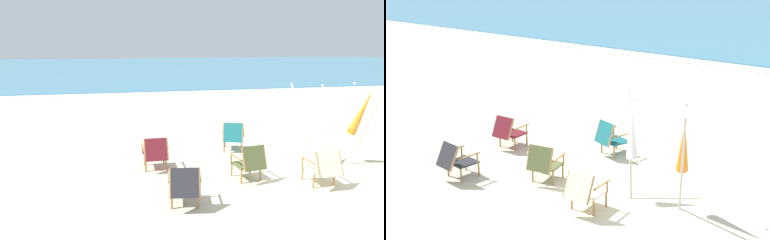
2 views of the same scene
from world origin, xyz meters
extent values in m
plane|color=beige|center=(0.00, 0.00, 0.00)|extent=(80.00, 80.00, 0.00)
cube|color=teal|center=(0.00, 33.02, 0.05)|extent=(80.00, 40.00, 0.10)
cube|color=white|center=(0.00, 12.72, 0.03)|extent=(80.00, 1.10, 0.06)
cube|color=beige|center=(0.10, -0.63, 0.32)|extent=(0.54, 0.50, 0.04)
cube|color=beige|center=(0.12, -0.98, 0.56)|extent=(0.50, 0.27, 0.49)
cylinder|color=olive|center=(-0.14, -0.42, 0.16)|extent=(0.04, 0.04, 0.32)
cylinder|color=olive|center=(0.33, -0.40, 0.16)|extent=(0.04, 0.04, 0.32)
cylinder|color=olive|center=(-0.12, -0.85, 0.16)|extent=(0.04, 0.04, 0.32)
cylinder|color=olive|center=(0.34, -0.83, 0.16)|extent=(0.04, 0.04, 0.32)
cube|color=olive|center=(-0.18, -0.66, 0.54)|extent=(0.05, 0.53, 0.02)
cylinder|color=olive|center=(-0.18, -0.47, 0.43)|extent=(0.04, 0.04, 0.22)
cube|color=olive|center=(0.38, -0.64, 0.54)|extent=(0.05, 0.53, 0.02)
cylinder|color=olive|center=(0.38, -0.45, 0.43)|extent=(0.04, 0.04, 0.22)
cylinder|color=olive|center=(-0.14, -0.98, 0.56)|extent=(0.05, 0.26, 0.49)
cylinder|color=olive|center=(0.37, -0.97, 0.56)|extent=(0.05, 0.26, 0.49)
cube|color=maroon|center=(-3.20, 0.94, 0.32)|extent=(0.53, 0.49, 0.04)
cube|color=maroon|center=(-3.19, 0.60, 0.56)|extent=(0.50, 0.26, 0.49)
cylinder|color=olive|center=(-3.44, 1.15, 0.16)|extent=(0.04, 0.04, 0.32)
cylinder|color=olive|center=(-2.97, 1.16, 0.16)|extent=(0.04, 0.04, 0.32)
cylinder|color=olive|center=(-3.43, 0.72, 0.16)|extent=(0.04, 0.04, 0.32)
cylinder|color=olive|center=(-2.96, 0.73, 0.16)|extent=(0.04, 0.04, 0.32)
cube|color=olive|center=(-3.48, 0.92, 0.54)|extent=(0.04, 0.53, 0.02)
cylinder|color=olive|center=(-3.48, 1.11, 0.43)|extent=(0.04, 0.04, 0.22)
cube|color=olive|center=(-2.92, 0.93, 0.54)|extent=(0.04, 0.53, 0.02)
cylinder|color=olive|center=(-2.92, 1.12, 0.43)|extent=(0.04, 0.04, 0.22)
cylinder|color=olive|center=(-3.45, 0.59, 0.56)|extent=(0.04, 0.25, 0.49)
cylinder|color=olive|center=(-2.94, 0.60, 0.56)|extent=(0.04, 0.25, 0.49)
cube|color=#28282D|center=(-2.82, -0.99, 0.32)|extent=(0.58, 0.55, 0.04)
cube|color=#28282D|center=(-2.87, -1.35, 0.55)|extent=(0.53, 0.33, 0.48)
cylinder|color=olive|center=(-3.03, -0.75, 0.16)|extent=(0.04, 0.04, 0.32)
cylinder|color=olive|center=(-2.56, -0.81, 0.16)|extent=(0.04, 0.04, 0.32)
cylinder|color=olive|center=(-3.09, -1.18, 0.16)|extent=(0.04, 0.04, 0.32)
cylinder|color=olive|center=(-2.62, -1.24, 0.16)|extent=(0.04, 0.04, 0.32)
cube|color=olive|center=(-3.10, -0.97, 0.54)|extent=(0.11, 0.53, 0.02)
cylinder|color=olive|center=(-3.08, -0.79, 0.43)|extent=(0.04, 0.04, 0.22)
cube|color=olive|center=(-2.55, -1.05, 0.54)|extent=(0.11, 0.53, 0.02)
cylinder|color=olive|center=(-2.52, -0.87, 0.43)|extent=(0.04, 0.04, 0.22)
cylinder|color=olive|center=(-3.13, -1.31, 0.55)|extent=(0.08, 0.27, 0.48)
cylinder|color=olive|center=(-2.62, -1.38, 0.55)|extent=(0.08, 0.27, 0.48)
cube|color=#515B33|center=(-1.30, -0.09, 0.32)|extent=(0.60, 0.57, 0.04)
cube|color=#515B33|center=(-1.25, -0.40, 0.57)|extent=(0.52, 0.28, 0.50)
cylinder|color=olive|center=(-1.57, 0.08, 0.16)|extent=(0.04, 0.04, 0.32)
cylinder|color=olive|center=(-1.11, 0.17, 0.16)|extent=(0.04, 0.04, 0.32)
cylinder|color=olive|center=(-1.49, -0.34, 0.16)|extent=(0.04, 0.04, 0.32)
cylinder|color=olive|center=(-1.03, -0.26, 0.16)|extent=(0.04, 0.04, 0.32)
cube|color=olive|center=(-1.58, -0.16, 0.54)|extent=(0.13, 0.53, 0.02)
cylinder|color=olive|center=(-1.61, 0.03, 0.43)|extent=(0.04, 0.04, 0.22)
cube|color=olive|center=(-1.02, -0.06, 0.54)|extent=(0.13, 0.53, 0.02)
cylinder|color=olive|center=(-1.06, 0.13, 0.43)|extent=(0.04, 0.04, 0.22)
cylinder|color=olive|center=(-1.50, -0.45, 0.57)|extent=(0.08, 0.21, 0.51)
cylinder|color=olive|center=(-0.99, -0.36, 0.57)|extent=(0.08, 0.21, 0.51)
cube|color=#196066|center=(-0.95, 1.94, 0.32)|extent=(0.65, 0.63, 0.04)
cube|color=#196066|center=(-1.06, 1.64, 0.57)|extent=(0.53, 0.35, 0.50)
cylinder|color=olive|center=(-1.10, 2.22, 0.16)|extent=(0.04, 0.04, 0.32)
cylinder|color=olive|center=(-0.66, 2.07, 0.16)|extent=(0.04, 0.04, 0.32)
cylinder|color=olive|center=(-1.24, 1.82, 0.16)|extent=(0.04, 0.04, 0.32)
cylinder|color=olive|center=(-0.80, 1.66, 0.16)|extent=(0.04, 0.04, 0.32)
cube|color=olive|center=(-1.22, 2.02, 0.54)|extent=(0.21, 0.51, 0.02)
cylinder|color=olive|center=(-1.16, 2.19, 0.43)|extent=(0.04, 0.04, 0.22)
cube|color=olive|center=(-0.69, 1.83, 0.54)|extent=(0.21, 0.51, 0.02)
cylinder|color=olive|center=(-0.63, 2.01, 0.43)|extent=(0.04, 0.04, 0.22)
cylinder|color=olive|center=(-1.30, 1.72, 0.57)|extent=(0.11, 0.20, 0.51)
cylinder|color=olive|center=(-0.82, 1.55, 0.57)|extent=(0.11, 0.20, 0.51)
cylinder|color=#B7B2A8|center=(1.60, 0.00, 0.98)|extent=(0.36, 0.72, 1.99)
cone|color=orange|center=(1.55, 0.12, 1.33)|extent=(0.45, 0.64, 1.16)
sphere|color=#B7B2A8|center=(1.45, 0.33, 1.97)|extent=(0.06, 0.06, 0.06)
cylinder|color=#B7B2A8|center=(0.30, 0.46, 0.98)|extent=(0.51, 0.65, 1.98)
cone|color=white|center=(0.38, 0.36, 1.32)|extent=(0.55, 0.62, 1.16)
sphere|color=#B7B2A8|center=(0.53, 0.16, 1.96)|extent=(0.06, 0.06, 0.06)
camera|label=1|loc=(-3.80, -6.76, 2.94)|focal=32.00mm
camera|label=2|loc=(5.12, -7.88, 4.55)|focal=50.00mm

